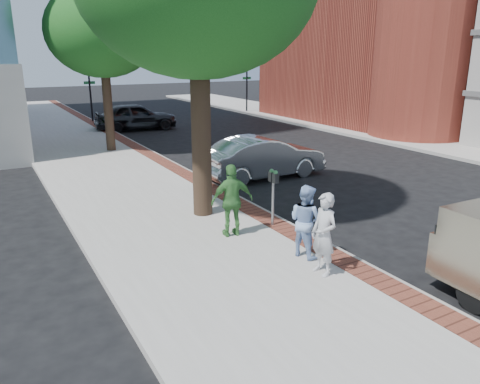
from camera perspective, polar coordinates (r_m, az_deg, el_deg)
ground at (r=11.73m, az=2.13°, el=-5.48°), size 120.00×120.00×0.00m
sidewalk at (r=18.28m, az=-15.25°, el=2.28°), size 5.00×60.00×0.15m
brick_strip at (r=18.89m, az=-8.81°, el=3.38°), size 0.60×60.00×0.01m
curb at (r=19.03m, az=-7.81°, el=3.27°), size 0.10×60.00×0.15m
sidewalk_far at (r=26.92m, az=19.96°, el=6.33°), size 5.00×60.00×0.15m
church at (r=34.95m, az=21.94°, el=20.14°), size 19.00×16.00×20.40m
signal_near at (r=32.01m, az=-17.83°, el=11.95°), size 0.70×0.15×3.80m
signal_far at (r=36.23m, az=0.83°, el=13.16°), size 0.70×0.15×3.80m
tree_far at (r=21.90m, az=-16.47°, el=18.28°), size 4.80×4.80×7.14m
parking_meter at (r=11.77m, az=4.09°, el=0.76°), size 0.12×0.32×1.47m
person_gray at (r=9.35m, az=10.20°, el=-5.12°), size 0.42×0.62×1.68m
person_officer at (r=10.15m, az=7.99°, el=-3.50°), size 0.77×0.90×1.59m
person_green at (r=11.13m, az=-0.96°, el=-1.05°), size 1.09×0.60×1.76m
sedan_silver at (r=17.06m, az=2.85°, el=4.24°), size 4.67×1.73×1.53m
bg_car at (r=28.72m, az=-12.58°, el=8.99°), size 4.89×2.34×1.61m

